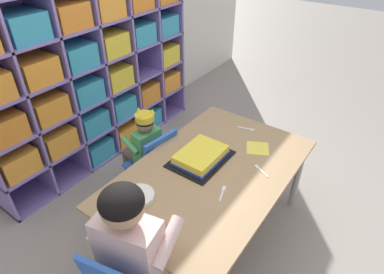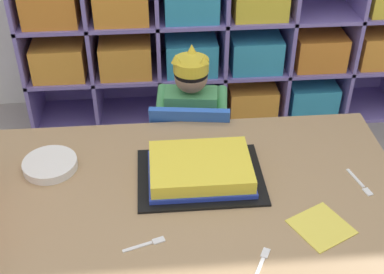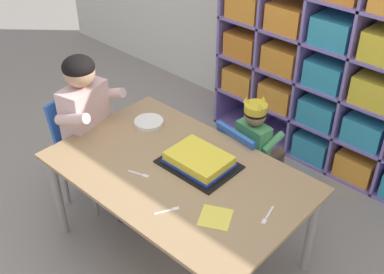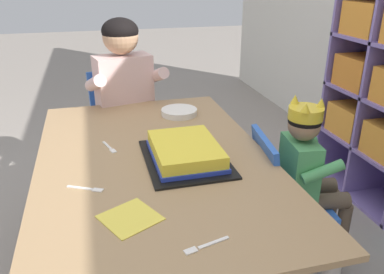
{
  "view_description": "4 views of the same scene",
  "coord_description": "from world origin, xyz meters",
  "px_view_note": "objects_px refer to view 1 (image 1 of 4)",
  "views": [
    {
      "loc": [
        -1.34,
        -0.81,
        1.95
      ],
      "look_at": [
        -0.04,
        0.12,
        0.84
      ],
      "focal_mm": 30.2,
      "sensor_mm": 36.0,
      "label": 1
    },
    {
      "loc": [
        -0.09,
        -1.2,
        1.74
      ],
      "look_at": [
        0.02,
        0.1,
        0.79
      ],
      "focal_mm": 49.41,
      "sensor_mm": 36.0,
      "label": 2
    },
    {
      "loc": [
        1.44,
        -1.46,
        2.27
      ],
      "look_at": [
        0.03,
        0.08,
        0.81
      ],
      "focal_mm": 45.45,
      "sensor_mm": 36.0,
      "label": 3
    },
    {
      "loc": [
        1.36,
        -0.2,
        1.29
      ],
      "look_at": [
        0.09,
        0.13,
        0.72
      ],
      "focal_mm": 36.29,
      "sensor_mm": 36.0,
      "label": 4
    }
  ],
  "objects_px": {
    "child_with_crown": "(144,143)",
    "activity_table": "(211,177)",
    "fork_near_cake_tray": "(261,170)",
    "birthday_cake_on_tray": "(201,156)",
    "paper_plate_stack": "(139,196)",
    "fork_scattered_mid_table": "(247,128)",
    "adult_helper_seated": "(137,242)",
    "fork_beside_plate_stack": "(223,192)",
    "classroom_chair_blue": "(154,162)"
  },
  "relations": [
    {
      "from": "adult_helper_seated",
      "to": "fork_scattered_mid_table",
      "type": "distance_m",
      "value": 1.26
    },
    {
      "from": "activity_table",
      "to": "fork_scattered_mid_table",
      "type": "relative_size",
      "value": 10.67
    },
    {
      "from": "classroom_chair_blue",
      "to": "child_with_crown",
      "type": "relative_size",
      "value": 0.81
    },
    {
      "from": "adult_helper_seated",
      "to": "activity_table",
      "type": "bearing_deg",
      "value": -100.24
    },
    {
      "from": "birthday_cake_on_tray",
      "to": "fork_beside_plate_stack",
      "type": "height_order",
      "value": "birthday_cake_on_tray"
    },
    {
      "from": "classroom_chair_blue",
      "to": "paper_plate_stack",
      "type": "height_order",
      "value": "classroom_chair_blue"
    },
    {
      "from": "child_with_crown",
      "to": "birthday_cake_on_tray",
      "type": "bearing_deg",
      "value": 95.76
    },
    {
      "from": "paper_plate_stack",
      "to": "fork_scattered_mid_table",
      "type": "xyz_separation_m",
      "value": [
        1.01,
        -0.16,
        -0.01
      ]
    },
    {
      "from": "adult_helper_seated",
      "to": "birthday_cake_on_tray",
      "type": "bearing_deg",
      "value": -91.65
    },
    {
      "from": "fork_near_cake_tray",
      "to": "fork_beside_plate_stack",
      "type": "xyz_separation_m",
      "value": [
        -0.31,
        0.09,
        0.0
      ]
    },
    {
      "from": "fork_near_cake_tray",
      "to": "fork_beside_plate_stack",
      "type": "height_order",
      "value": "same"
    },
    {
      "from": "fork_scattered_mid_table",
      "to": "fork_near_cake_tray",
      "type": "bearing_deg",
      "value": 113.66
    },
    {
      "from": "activity_table",
      "to": "classroom_chair_blue",
      "type": "distance_m",
      "value": 0.57
    },
    {
      "from": "activity_table",
      "to": "fork_scattered_mid_table",
      "type": "bearing_deg",
      "value": 4.14
    },
    {
      "from": "activity_table",
      "to": "fork_near_cake_tray",
      "type": "relative_size",
      "value": 11.58
    },
    {
      "from": "classroom_chair_blue",
      "to": "fork_near_cake_tray",
      "type": "relative_size",
      "value": 5.46
    },
    {
      "from": "adult_helper_seated",
      "to": "fork_beside_plate_stack",
      "type": "xyz_separation_m",
      "value": [
        0.57,
        -0.14,
        -0.05
      ]
    },
    {
      "from": "activity_table",
      "to": "fork_beside_plate_stack",
      "type": "xyz_separation_m",
      "value": [
        -0.13,
        -0.16,
        0.06
      ]
    },
    {
      "from": "birthday_cake_on_tray",
      "to": "fork_near_cake_tray",
      "type": "height_order",
      "value": "birthday_cake_on_tray"
    },
    {
      "from": "classroom_chair_blue",
      "to": "adult_helper_seated",
      "type": "distance_m",
      "value": 0.98
    },
    {
      "from": "classroom_chair_blue",
      "to": "paper_plate_stack",
      "type": "distance_m",
      "value": 0.65
    },
    {
      "from": "fork_scattered_mid_table",
      "to": "fork_beside_plate_stack",
      "type": "height_order",
      "value": "same"
    },
    {
      "from": "classroom_chair_blue",
      "to": "child_with_crown",
      "type": "height_order",
      "value": "child_with_crown"
    },
    {
      "from": "adult_helper_seated",
      "to": "fork_near_cake_tray",
      "type": "height_order",
      "value": "adult_helper_seated"
    },
    {
      "from": "birthday_cake_on_tray",
      "to": "fork_scattered_mid_table",
      "type": "bearing_deg",
      "value": -8.26
    },
    {
      "from": "activity_table",
      "to": "child_with_crown",
      "type": "relative_size",
      "value": 1.72
    },
    {
      "from": "child_with_crown",
      "to": "birthday_cake_on_tray",
      "type": "distance_m",
      "value": 0.55
    },
    {
      "from": "child_with_crown",
      "to": "fork_scattered_mid_table",
      "type": "xyz_separation_m",
      "value": [
        0.5,
        -0.61,
        0.11
      ]
    },
    {
      "from": "birthday_cake_on_tray",
      "to": "fork_scattered_mid_table",
      "type": "height_order",
      "value": "birthday_cake_on_tray"
    },
    {
      "from": "child_with_crown",
      "to": "paper_plate_stack",
      "type": "bearing_deg",
      "value": 48.6
    },
    {
      "from": "classroom_chair_blue",
      "to": "fork_beside_plate_stack",
      "type": "height_order",
      "value": "classroom_chair_blue"
    },
    {
      "from": "adult_helper_seated",
      "to": "paper_plate_stack",
      "type": "height_order",
      "value": "adult_helper_seated"
    },
    {
      "from": "paper_plate_stack",
      "to": "fork_scattered_mid_table",
      "type": "bearing_deg",
      "value": -9.23
    },
    {
      "from": "classroom_chair_blue",
      "to": "fork_scattered_mid_table",
      "type": "relative_size",
      "value": 5.03
    },
    {
      "from": "fork_near_cake_tray",
      "to": "birthday_cake_on_tray",
      "type": "bearing_deg",
      "value": -132.74
    },
    {
      "from": "adult_helper_seated",
      "to": "paper_plate_stack",
      "type": "relative_size",
      "value": 5.87
    },
    {
      "from": "activity_table",
      "to": "paper_plate_stack",
      "type": "bearing_deg",
      "value": 155.34
    },
    {
      "from": "birthday_cake_on_tray",
      "to": "paper_plate_stack",
      "type": "height_order",
      "value": "birthday_cake_on_tray"
    },
    {
      "from": "activity_table",
      "to": "fork_scattered_mid_table",
      "type": "xyz_separation_m",
      "value": [
        0.56,
        0.04,
        0.06
      ]
    },
    {
      "from": "birthday_cake_on_tray",
      "to": "fork_near_cake_tray",
      "type": "xyz_separation_m",
      "value": [
        0.13,
        -0.37,
        -0.03
      ]
    },
    {
      "from": "birthday_cake_on_tray",
      "to": "fork_scattered_mid_table",
      "type": "relative_size",
      "value": 3.1
    },
    {
      "from": "child_with_crown",
      "to": "birthday_cake_on_tray",
      "type": "relative_size",
      "value": 2.0
    },
    {
      "from": "paper_plate_stack",
      "to": "birthday_cake_on_tray",
      "type": "bearing_deg",
      "value": -10.24
    },
    {
      "from": "child_with_crown",
      "to": "birthday_cake_on_tray",
      "type": "xyz_separation_m",
      "value": [
        -0.02,
        -0.54,
        0.13
      ]
    },
    {
      "from": "adult_helper_seated",
      "to": "fork_beside_plate_stack",
      "type": "height_order",
      "value": "adult_helper_seated"
    },
    {
      "from": "child_with_crown",
      "to": "activity_table",
      "type": "bearing_deg",
      "value": 91.68
    },
    {
      "from": "adult_helper_seated",
      "to": "paper_plate_stack",
      "type": "distance_m",
      "value": 0.34
    },
    {
      "from": "adult_helper_seated",
      "to": "fork_near_cake_tray",
      "type": "xyz_separation_m",
      "value": [
        0.88,
        -0.23,
        -0.05
      ]
    },
    {
      "from": "classroom_chair_blue",
      "to": "child_with_crown",
      "type": "bearing_deg",
      "value": -89.33
    },
    {
      "from": "child_with_crown",
      "to": "fork_beside_plate_stack",
      "type": "bearing_deg",
      "value": 84.02
    }
  ]
}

